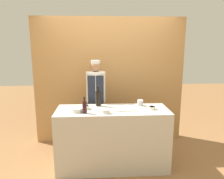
{
  "coord_description": "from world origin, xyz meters",
  "views": [
    {
      "loc": [
        -0.2,
        -3.16,
        1.92
      ],
      "look_at": [
        0.0,
        0.12,
        1.22
      ],
      "focal_mm": 35.0,
      "sensor_mm": 36.0,
      "label": 1
    }
  ],
  "objects_px": {
    "sauce_bowl_brown": "(86,107)",
    "sauce_bowl_purple": "(106,111)",
    "cutting_board": "(125,109)",
    "bottle_wine": "(85,107)",
    "chef_center": "(96,102)",
    "sauce_bowl_yellow": "(152,108)",
    "sauce_bowl_green": "(77,110)",
    "bottle_soy": "(98,98)",
    "cup_steel": "(140,103)"
  },
  "relations": [
    {
      "from": "sauce_bowl_brown",
      "to": "bottle_wine",
      "type": "distance_m",
      "value": 0.21
    },
    {
      "from": "sauce_bowl_brown",
      "to": "sauce_bowl_purple",
      "type": "bearing_deg",
      "value": -35.81
    },
    {
      "from": "sauce_bowl_green",
      "to": "bottle_soy",
      "type": "xyz_separation_m",
      "value": [
        0.31,
        0.3,
        0.1
      ]
    },
    {
      "from": "chef_center",
      "to": "sauce_bowl_green",
      "type": "bearing_deg",
      "value": -110.28
    },
    {
      "from": "sauce_bowl_green",
      "to": "cup_steel",
      "type": "distance_m",
      "value": 1.02
    },
    {
      "from": "sauce_bowl_yellow",
      "to": "chef_center",
      "type": "relative_size",
      "value": 0.07
    },
    {
      "from": "bottle_soy",
      "to": "cup_steel",
      "type": "relative_size",
      "value": 3.52
    },
    {
      "from": "sauce_bowl_yellow",
      "to": "bottle_wine",
      "type": "xyz_separation_m",
      "value": [
        -1.0,
        -0.13,
        0.07
      ]
    },
    {
      "from": "sauce_bowl_green",
      "to": "sauce_bowl_purple",
      "type": "relative_size",
      "value": 1.33
    },
    {
      "from": "cup_steel",
      "to": "sauce_bowl_yellow",
      "type": "bearing_deg",
      "value": -57.56
    },
    {
      "from": "sauce_bowl_brown",
      "to": "cutting_board",
      "type": "bearing_deg",
      "value": -6.03
    },
    {
      "from": "bottle_wine",
      "to": "cup_steel",
      "type": "distance_m",
      "value": 0.93
    },
    {
      "from": "sauce_bowl_yellow",
      "to": "bottle_soy",
      "type": "xyz_separation_m",
      "value": [
        -0.81,
        0.24,
        0.1
      ]
    },
    {
      "from": "sauce_bowl_yellow",
      "to": "cup_steel",
      "type": "bearing_deg",
      "value": 122.44
    },
    {
      "from": "cutting_board",
      "to": "bottle_wine",
      "type": "distance_m",
      "value": 0.62
    },
    {
      "from": "sauce_bowl_brown",
      "to": "chef_center",
      "type": "relative_size",
      "value": 0.07
    },
    {
      "from": "cutting_board",
      "to": "cup_steel",
      "type": "height_order",
      "value": "cup_steel"
    },
    {
      "from": "sauce_bowl_yellow",
      "to": "sauce_bowl_purple",
      "type": "xyz_separation_m",
      "value": [
        -0.7,
        -0.14,
        0.01
      ]
    },
    {
      "from": "sauce_bowl_purple",
      "to": "bottle_soy",
      "type": "height_order",
      "value": "bottle_soy"
    },
    {
      "from": "sauce_bowl_green",
      "to": "sauce_bowl_purple",
      "type": "xyz_separation_m",
      "value": [
        0.41,
        -0.08,
        0.0
      ]
    },
    {
      "from": "sauce_bowl_brown",
      "to": "sauce_bowl_purple",
      "type": "relative_size",
      "value": 0.99
    },
    {
      "from": "sauce_bowl_yellow",
      "to": "sauce_bowl_brown",
      "type": "height_order",
      "value": "sauce_bowl_brown"
    },
    {
      "from": "sauce_bowl_yellow",
      "to": "bottle_wine",
      "type": "distance_m",
      "value": 1.01
    },
    {
      "from": "bottle_wine",
      "to": "sauce_bowl_purple",
      "type": "bearing_deg",
      "value": -3.18
    },
    {
      "from": "bottle_soy",
      "to": "chef_center",
      "type": "xyz_separation_m",
      "value": [
        -0.04,
        0.41,
        -0.18
      ]
    },
    {
      "from": "cutting_board",
      "to": "bottle_wine",
      "type": "relative_size",
      "value": 1.24
    },
    {
      "from": "sauce_bowl_purple",
      "to": "cutting_board",
      "type": "distance_m",
      "value": 0.33
    },
    {
      "from": "chef_center",
      "to": "cup_steel",
      "type": "bearing_deg",
      "value": -31.29
    },
    {
      "from": "chef_center",
      "to": "sauce_bowl_brown",
      "type": "bearing_deg",
      "value": -104.75
    },
    {
      "from": "bottle_soy",
      "to": "bottle_wine",
      "type": "xyz_separation_m",
      "value": [
        -0.19,
        -0.36,
        -0.04
      ]
    },
    {
      "from": "bottle_wine",
      "to": "bottle_soy",
      "type": "bearing_deg",
      "value": 62.05
    },
    {
      "from": "sauce_bowl_purple",
      "to": "chef_center",
      "type": "bearing_deg",
      "value": 100.66
    },
    {
      "from": "cutting_board",
      "to": "chef_center",
      "type": "relative_size",
      "value": 0.18
    },
    {
      "from": "sauce_bowl_purple",
      "to": "chef_center",
      "type": "relative_size",
      "value": 0.07
    },
    {
      "from": "sauce_bowl_brown",
      "to": "bottle_soy",
      "type": "relative_size",
      "value": 0.36
    },
    {
      "from": "sauce_bowl_yellow",
      "to": "sauce_bowl_purple",
      "type": "distance_m",
      "value": 0.72
    },
    {
      "from": "sauce_bowl_yellow",
      "to": "cutting_board",
      "type": "distance_m",
      "value": 0.41
    },
    {
      "from": "sauce_bowl_green",
      "to": "sauce_bowl_purple",
      "type": "height_order",
      "value": "same"
    },
    {
      "from": "chef_center",
      "to": "bottle_soy",
      "type": "bearing_deg",
      "value": -84.12
    },
    {
      "from": "sauce_bowl_brown",
      "to": "cup_steel",
      "type": "relative_size",
      "value": 1.27
    },
    {
      "from": "cup_steel",
      "to": "chef_center",
      "type": "xyz_separation_m",
      "value": [
        -0.71,
        0.43,
        -0.1
      ]
    },
    {
      "from": "bottle_wine",
      "to": "sauce_bowl_yellow",
      "type": "bearing_deg",
      "value": 7.15
    },
    {
      "from": "sauce_bowl_green",
      "to": "sauce_bowl_purple",
      "type": "bearing_deg",
      "value": -10.91
    },
    {
      "from": "sauce_bowl_green",
      "to": "sauce_bowl_yellow",
      "type": "height_order",
      "value": "sauce_bowl_green"
    },
    {
      "from": "sauce_bowl_yellow",
      "to": "chef_center",
      "type": "bearing_deg",
      "value": 142.6
    },
    {
      "from": "sauce_bowl_purple",
      "to": "bottle_soy",
      "type": "relative_size",
      "value": 0.37
    },
    {
      "from": "sauce_bowl_yellow",
      "to": "bottle_soy",
      "type": "bearing_deg",
      "value": 163.51
    },
    {
      "from": "sauce_bowl_yellow",
      "to": "sauce_bowl_brown",
      "type": "distance_m",
      "value": 1.0
    },
    {
      "from": "sauce_bowl_green",
      "to": "chef_center",
      "type": "bearing_deg",
      "value": 69.72
    },
    {
      "from": "bottle_wine",
      "to": "chef_center",
      "type": "relative_size",
      "value": 0.15
    }
  ]
}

